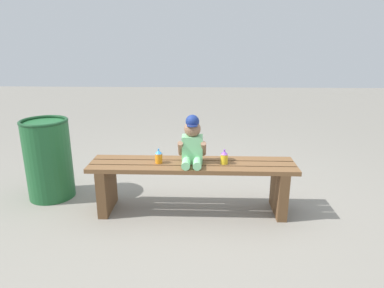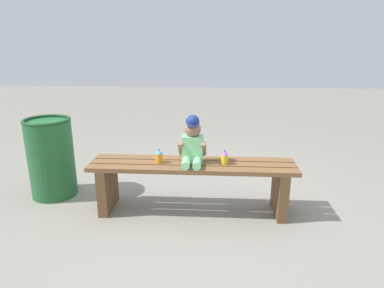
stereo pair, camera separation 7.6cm
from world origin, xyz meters
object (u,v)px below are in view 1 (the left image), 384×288
(park_bench, at_px, (192,178))
(trash_bin, at_px, (48,159))
(sippy_cup_right, at_px, (224,157))
(sippy_cup_left, at_px, (159,156))
(child_figure, at_px, (192,143))

(park_bench, distance_m, trash_bin, 1.36)
(park_bench, relative_size, sippy_cup_right, 13.83)
(park_bench, relative_size, trash_bin, 2.30)
(sippy_cup_left, distance_m, trash_bin, 1.09)
(child_figure, distance_m, trash_bin, 1.38)
(park_bench, bearing_deg, sippy_cup_left, -177.67)
(park_bench, relative_size, sippy_cup_left, 13.83)
(park_bench, xyz_separation_m, sippy_cup_left, (-0.28, -0.01, 0.19))
(sippy_cup_left, xyz_separation_m, trash_bin, (-1.06, 0.25, -0.12))
(sippy_cup_left, bearing_deg, child_figure, 2.69)
(trash_bin, bearing_deg, sippy_cup_right, -9.05)
(park_bench, xyz_separation_m, sippy_cup_right, (0.26, -0.01, 0.19))
(sippy_cup_left, bearing_deg, trash_bin, 166.45)
(sippy_cup_left, relative_size, sippy_cup_right, 1.00)
(trash_bin, bearing_deg, sippy_cup_left, -13.55)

